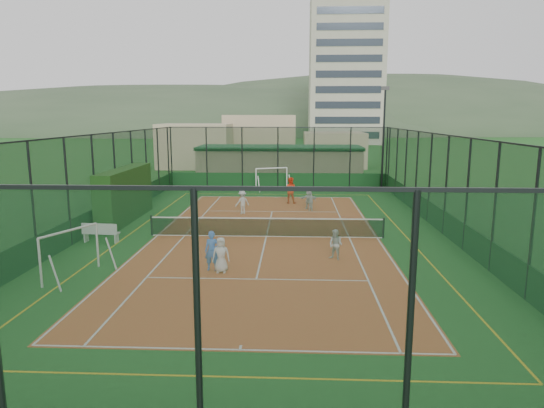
% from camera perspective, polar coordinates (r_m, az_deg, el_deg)
% --- Properties ---
extents(ground, '(300.00, 300.00, 0.00)m').
position_cam_1_polar(ground, '(24.23, -0.68, -3.87)').
color(ground, '#1F511C').
rests_on(ground, ground).
extents(court_slab, '(11.17, 23.97, 0.01)m').
position_cam_1_polar(court_slab, '(24.23, -0.68, -3.86)').
color(court_slab, '#A94625').
rests_on(court_slab, ground).
extents(tennis_net, '(11.67, 0.12, 1.06)m').
position_cam_1_polar(tennis_net, '(24.10, -0.68, -2.65)').
color(tennis_net, black).
rests_on(tennis_net, ground).
extents(perimeter_fence, '(18.12, 34.12, 5.00)m').
position_cam_1_polar(perimeter_fence, '(23.74, -0.69, 1.99)').
color(perimeter_fence, black).
rests_on(perimeter_fence, ground).
extents(floodlight_ne, '(0.60, 0.26, 8.25)m').
position_cam_1_polar(floodlight_ne, '(40.73, 12.97, 7.54)').
color(floodlight_ne, black).
rests_on(floodlight_ne, ground).
extents(clubhouse, '(15.20, 7.20, 3.15)m').
position_cam_1_polar(clubhouse, '(45.68, 0.91, 4.87)').
color(clubhouse, tan).
rests_on(clubhouse, ground).
extents(apartment_tower, '(15.00, 12.00, 30.00)m').
position_cam_1_polar(apartment_tower, '(106.36, 8.66, 15.16)').
color(apartment_tower, beige).
rests_on(apartment_tower, ground).
extents(distant_hills, '(200.00, 60.00, 24.00)m').
position_cam_1_polar(distant_hills, '(173.55, 2.20, 8.42)').
color(distant_hills, '#384C33').
rests_on(distant_hills, ground).
extents(hedge_left, '(1.03, 6.85, 3.00)m').
position_cam_1_polar(hedge_left, '(28.97, -16.89, 1.06)').
color(hedge_left, black).
rests_on(hedge_left, ground).
extents(white_bench, '(1.79, 0.63, 0.99)m').
position_cam_1_polar(white_bench, '(24.47, -19.47, -3.15)').
color(white_bench, white).
rests_on(white_bench, ground).
extents(futsal_goal_near, '(2.84, 1.81, 1.77)m').
position_cam_1_polar(futsal_goal_near, '(19.67, -22.62, -5.41)').
color(futsal_goal_near, white).
rests_on(futsal_goal_near, ground).
extents(futsal_goal_far, '(2.84, 1.78, 1.77)m').
position_cam_1_polar(futsal_goal_far, '(39.29, -0.05, 2.96)').
color(futsal_goal_far, white).
rests_on(futsal_goal_far, ground).
extents(child_near_left, '(0.69, 0.46, 1.38)m').
position_cam_1_polar(child_near_left, '(18.78, -6.02, -5.97)').
color(child_near_left, white).
rests_on(child_near_left, court_slab).
extents(child_near_mid, '(0.57, 0.38, 1.55)m').
position_cam_1_polar(child_near_mid, '(19.05, -7.07, -5.49)').
color(child_near_mid, '#4B75D6').
rests_on(child_near_mid, court_slab).
extents(child_near_right, '(0.79, 0.76, 1.29)m').
position_cam_1_polar(child_near_right, '(20.46, 7.50, -4.76)').
color(child_near_right, silver).
rests_on(child_near_right, court_slab).
extents(child_far_left, '(1.08, 0.97, 1.45)m').
position_cam_1_polar(child_far_left, '(29.71, -3.51, 0.23)').
color(child_far_left, silver).
rests_on(child_far_left, court_slab).
extents(child_far_right, '(0.71, 0.35, 1.18)m').
position_cam_1_polar(child_far_right, '(30.71, 4.60, 0.29)').
color(child_far_right, silver).
rests_on(child_far_right, court_slab).
extents(child_far_back, '(1.23, 0.60, 1.27)m').
position_cam_1_polar(child_far_back, '(31.39, 4.34, 0.60)').
color(child_far_back, silver).
rests_on(child_far_back, court_slab).
extents(coach, '(0.97, 0.81, 1.80)m').
position_cam_1_polar(coach, '(33.22, 2.15, 1.62)').
color(coach, red).
rests_on(coach, court_slab).
extents(tennis_balls, '(3.43, 0.91, 0.07)m').
position_cam_1_polar(tennis_balls, '(25.87, -0.03, -2.85)').
color(tennis_balls, '#CCE033').
rests_on(tennis_balls, court_slab).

